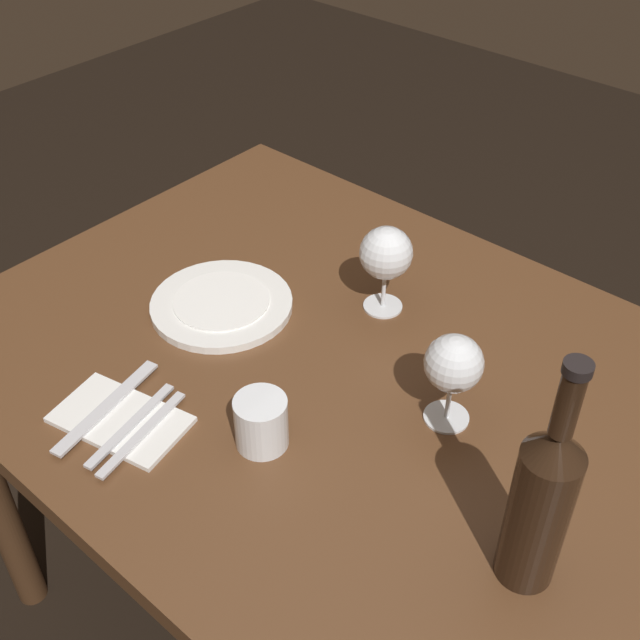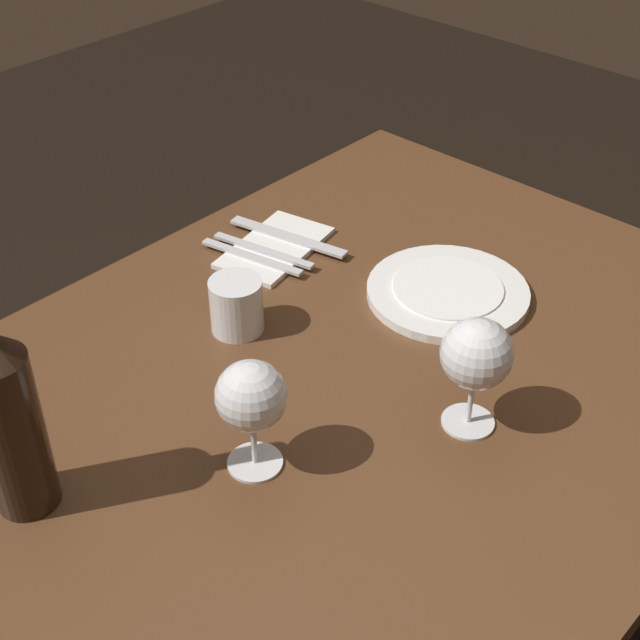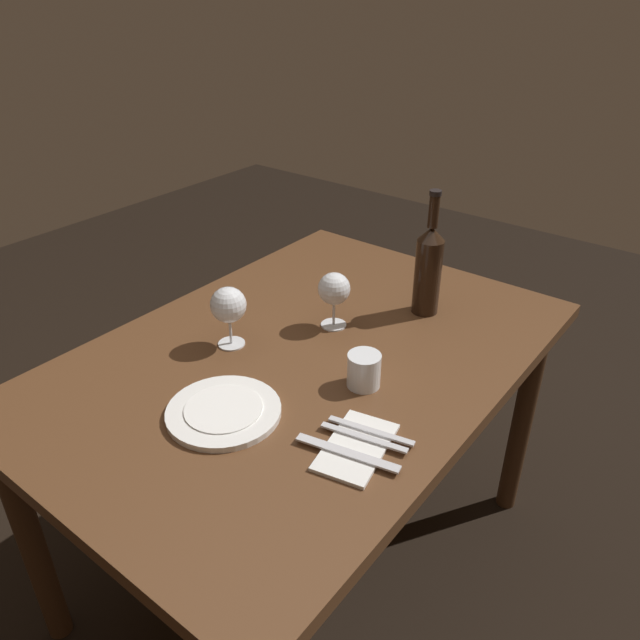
% 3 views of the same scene
% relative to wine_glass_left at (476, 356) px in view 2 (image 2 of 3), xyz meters
% --- Properties ---
extents(dining_table, '(1.30, 0.90, 0.74)m').
position_rel_wine_glass_left_xyz_m(dining_table, '(-0.08, 0.16, -0.20)').
color(dining_table, '#56351E').
rests_on(dining_table, ground).
extents(wine_glass_left, '(0.09, 0.09, 0.15)m').
position_rel_wine_glass_left_xyz_m(wine_glass_left, '(0.00, 0.00, 0.00)').
color(wine_glass_left, white).
rests_on(wine_glass_left, dining_table).
extents(wine_glass_right, '(0.08, 0.08, 0.15)m').
position_rel_wine_glass_left_xyz_m(wine_glass_right, '(-0.23, 0.14, -0.00)').
color(wine_glass_right, white).
rests_on(wine_glass_right, dining_table).
extents(wine_bottle, '(0.07, 0.07, 0.33)m').
position_rel_wine_glass_left_xyz_m(wine_bottle, '(-0.44, 0.29, 0.02)').
color(wine_bottle, black).
rests_on(wine_bottle, dining_table).
extents(water_tumbler, '(0.07, 0.07, 0.08)m').
position_rel_wine_glass_left_xyz_m(water_tumbler, '(-0.06, 0.35, -0.07)').
color(water_tumbler, white).
rests_on(water_tumbler, dining_table).
extents(dinner_plate, '(0.24, 0.24, 0.02)m').
position_rel_wine_glass_left_xyz_m(dinner_plate, '(0.20, 0.18, -0.10)').
color(dinner_plate, white).
rests_on(dinner_plate, dining_table).
extents(folded_napkin, '(0.21, 0.15, 0.01)m').
position_rel_wine_glass_left_xyz_m(folded_napkin, '(0.12, 0.46, -0.10)').
color(folded_napkin, white).
rests_on(folded_napkin, dining_table).
extents(fork_inner, '(0.05, 0.18, 0.00)m').
position_rel_wine_glass_left_xyz_m(fork_inner, '(0.10, 0.46, -0.10)').
color(fork_inner, silver).
rests_on(fork_inner, folded_napkin).
extents(fork_outer, '(0.05, 0.18, 0.00)m').
position_rel_wine_glass_left_xyz_m(fork_outer, '(0.07, 0.46, -0.10)').
color(fork_outer, silver).
rests_on(fork_outer, folded_napkin).
extents(table_knife, '(0.06, 0.21, 0.00)m').
position_rel_wine_glass_left_xyz_m(table_knife, '(0.15, 0.46, -0.10)').
color(table_knife, silver).
rests_on(table_knife, folded_napkin).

